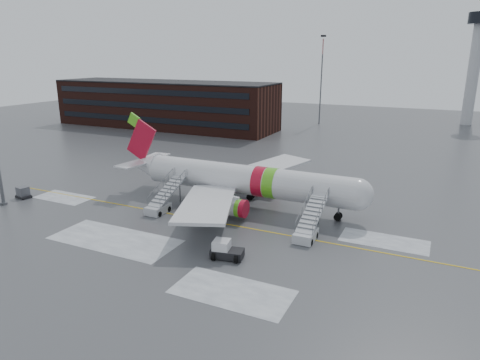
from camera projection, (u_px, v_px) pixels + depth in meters
The scene contains 9 objects.
ground at pixel (210, 218), 51.75m from camera, with size 260.00×260.00×0.00m, color #494C4F.
airliner at pixel (240, 180), 55.38m from camera, with size 35.03×32.97×11.18m.
airstair_fwd at pixel (308, 228), 45.76m from camera, with size 2.05×7.70×3.48m.
airstair_aft at pixel (161, 203), 53.60m from camera, with size 2.05×7.70×3.48m.
pushback_tug at pixel (225, 250), 41.28m from camera, with size 3.38×2.79×1.78m.
uld_container at pixel (23, 193), 58.76m from camera, with size 2.12×1.69×1.56m.
terminal_building at pixel (164, 104), 116.25m from camera, with size 62.00×16.11×12.30m.
control_tower at pixel (476, 56), 116.44m from camera, with size 6.40×6.40×30.00m.
light_mast_far_n at pixel (322, 74), 118.78m from camera, with size 1.20×1.20×24.25m.
Camera 1 is at (24.12, -42.13, 18.86)m, focal length 32.00 mm.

